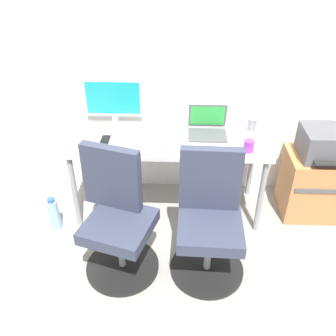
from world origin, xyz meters
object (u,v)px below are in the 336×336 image
office_chair_right (209,221)px  coffee_mug (249,146)px  printer (326,143)px  water_bottle_on_floor (54,214)px  side_cabinet (314,184)px  open_laptop (207,127)px  desktop_monitor (113,101)px  office_chair_left (117,219)px

office_chair_right → coffee_mug: (0.30, 0.47, 0.34)m
printer → water_bottle_on_floor: (-2.19, -0.32, -0.54)m
office_chair_right → side_cabinet: office_chair_right is taller
side_cabinet → coffee_mug: (-0.64, -0.19, 0.48)m
office_chair_right → water_bottle_on_floor: 1.32m
open_laptop → printer: bearing=-5.0°
open_laptop → coffee_mug: bearing=-42.8°
side_cabinet → water_bottle_on_floor: 2.22m
open_laptop → coffee_mug: 0.40m
water_bottle_on_floor → open_laptop: (1.25, 0.40, 0.63)m
printer → desktop_monitor: (-1.70, 0.14, 0.28)m
office_chair_left → open_laptop: open_laptop is taller
office_chair_left → office_chair_right: size_ratio=1.00×
open_laptop → office_chair_right: bearing=-90.3°
office_chair_left → water_bottle_on_floor: (-0.60, 0.35, -0.28)m
coffee_mug → office_chair_left: bearing=-153.3°
office_chair_left → printer: (1.59, 0.67, 0.26)m
office_chair_right → open_laptop: size_ratio=3.03×
water_bottle_on_floor → coffee_mug: (1.55, 0.12, 0.62)m
desktop_monitor → coffee_mug: bearing=-17.4°
office_chair_right → side_cabinet: (0.94, 0.67, -0.14)m
office_chair_left → coffee_mug: (0.94, 0.47, 0.34)m
office_chair_left → open_laptop: (0.65, 0.75, 0.35)m
side_cabinet → open_laptop: size_ratio=1.83×
desktop_monitor → open_laptop: bearing=-4.2°
water_bottle_on_floor → desktop_monitor: 1.06m
water_bottle_on_floor → office_chair_right: bearing=-15.6°
printer → side_cabinet: bearing=90.0°
printer → desktop_monitor: desktop_monitor is taller
side_cabinet → office_chair_right: bearing=-144.8°
side_cabinet → coffee_mug: bearing=-163.3°
water_bottle_on_floor → coffee_mug: size_ratio=3.37×
desktop_monitor → coffee_mug: size_ratio=5.22×
office_chair_right → water_bottle_on_floor: size_ratio=3.03×
office_chair_left → office_chair_right: bearing=0.2°
side_cabinet → printer: 0.40m
printer → water_bottle_on_floor: bearing=-171.8°
printer → office_chair_left: bearing=-157.2°
water_bottle_on_floor → open_laptop: open_laptop is taller
open_laptop → coffee_mug: (0.30, -0.27, -0.01)m
desktop_monitor → office_chair_right: bearing=-46.7°
coffee_mug → printer: bearing=16.6°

